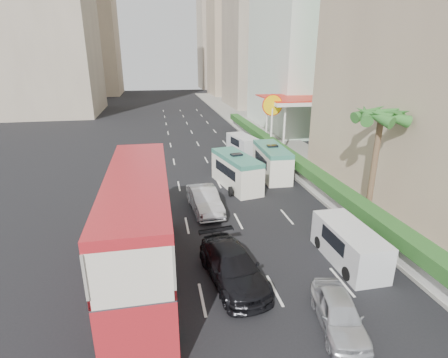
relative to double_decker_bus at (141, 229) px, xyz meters
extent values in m
plane|color=black|center=(6.00, 0.00, -2.53)|extent=(200.00, 200.00, 0.00)
cube|color=#B21E24|center=(0.00, 0.00, 0.00)|extent=(2.50, 11.00, 5.06)
imported|color=silver|center=(3.76, 6.93, -2.53)|extent=(2.06, 4.83, 1.55)
imported|color=silver|center=(7.22, -4.53, -2.53)|extent=(2.21, 3.97, 1.28)
imported|color=black|center=(3.94, -0.96, -2.53)|extent=(2.83, 5.45, 1.51)
imported|color=silver|center=(7.34, 15.22, -2.53)|extent=(2.66, 5.44, 1.49)
cube|color=silver|center=(6.85, 11.08, -1.26)|extent=(3.05, 5.99, 2.53)
cube|color=silver|center=(10.39, 13.05, -1.24)|extent=(2.16, 5.88, 2.57)
cube|color=silver|center=(9.93, -0.43, -1.62)|extent=(1.87, 4.58, 1.82)
cube|color=silver|center=(9.81, 20.95, -1.61)|extent=(2.70, 4.88, 1.85)
cube|color=#99968C|center=(15.00, 25.00, -2.44)|extent=(6.00, 120.00, 0.18)
cube|color=silver|center=(12.20, 14.00, -1.85)|extent=(0.30, 44.00, 1.00)
cube|color=#2D6626|center=(12.20, 14.00, -1.00)|extent=(1.10, 44.00, 0.70)
cylinder|color=brown|center=(13.80, 4.00, 0.85)|extent=(0.36, 0.36, 6.40)
cube|color=silver|center=(16.00, 23.00, 0.22)|extent=(6.50, 8.00, 5.50)
cube|color=tan|center=(23.00, 82.00, 19.47)|extent=(14.00, 14.00, 44.00)
cube|color=#B1A18B|center=(23.00, 104.00, 17.47)|extent=(14.00, 14.00, 40.00)
cube|color=tan|center=(-16.00, 90.00, 20.47)|extent=(16.00, 16.00, 46.00)
camera|label=1|loc=(0.98, -14.17, 7.13)|focal=28.00mm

